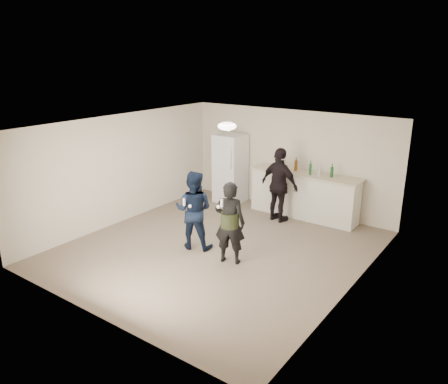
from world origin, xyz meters
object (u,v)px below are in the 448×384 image
Objects in this scene: shaker at (279,165)px; man at (194,210)px; spectator at (279,185)px; woman at (230,223)px; fridge at (230,168)px; counter at (304,196)px.

shaker is 0.11× the size of man.
spectator is at bearing -58.21° from shaker.
woman is (0.65, -3.00, -0.38)m from shaker.
fridge reaches higher than man.
shaker is at bearing -96.92° from woman.
man is at bearing -69.02° from fridge.
shaker is (-0.70, -0.02, 0.65)m from counter.
man is (1.08, -2.83, -0.10)m from fridge.
woman is at bearing 151.56° from man.
fridge is at bearing -178.14° from shaker.
counter is 3.03m from woman.
man is 0.97m from woman.
fridge is 1.83m from spectator.
fridge is 1.43m from shaker.
spectator is (-0.30, 2.43, 0.08)m from woman.
man reaches higher than shaker.
woman is 0.91× the size of spectator.
counter is 3.08m from man.
man is at bearing -109.40° from counter.
man is 2.40m from spectator.
shaker is at bearing -117.49° from man.
fridge is 10.59× the size of shaker.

